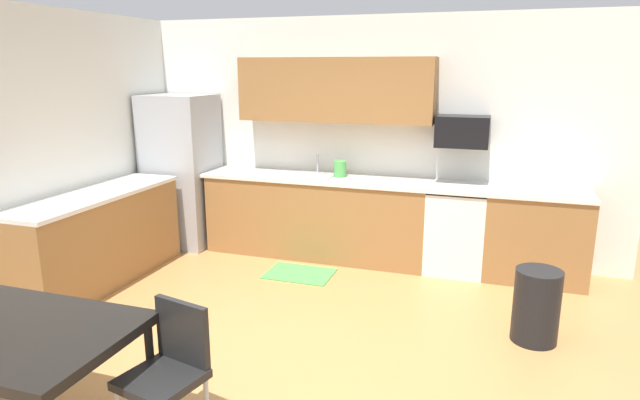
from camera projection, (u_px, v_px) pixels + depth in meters
ground_plane at (279, 357)px, 4.12m from camera, size 12.00×12.00×0.00m
wall_back at (365, 138)px, 6.24m from camera, size 5.80×0.10×2.70m
cabinet_run_back at (316, 218)px, 6.28m from camera, size 2.55×0.60×0.90m
cabinet_run_back_right at (536, 237)px, 5.56m from camera, size 1.00×0.60×0.90m
cabinet_run_left at (97, 240)px, 5.46m from camera, size 0.60×2.00×0.90m
countertop_back at (357, 180)px, 6.02m from camera, size 4.80×0.64×0.04m
countertop_left at (92, 195)px, 5.34m from camera, size 0.64×2.00×0.04m
upper_cabinets_back at (335, 90)px, 6.00m from camera, size 2.20×0.34×0.70m
refrigerator at (182, 171)px, 6.62m from camera, size 0.76×0.70×1.83m
oven_range at (456, 230)px, 5.80m from camera, size 0.60×0.60×0.91m
microwave at (462, 131)px, 5.64m from camera, size 0.54×0.36×0.32m
sink_basin at (313, 181)px, 6.19m from camera, size 0.48×0.40×0.14m
sink_faucet at (318, 165)px, 6.32m from camera, size 0.02×0.02×0.24m
dining_table at (7, 337)px, 3.01m from camera, size 1.40×0.90×0.75m
chair_near_table at (170, 365)px, 3.08m from camera, size 0.48×0.48×0.85m
trash_bin at (536, 306)px, 4.31m from camera, size 0.36×0.36×0.60m
floor_mat at (300, 274)px, 5.78m from camera, size 0.70×0.50×0.01m
kettle at (340, 170)px, 6.11m from camera, size 0.14×0.14×0.20m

